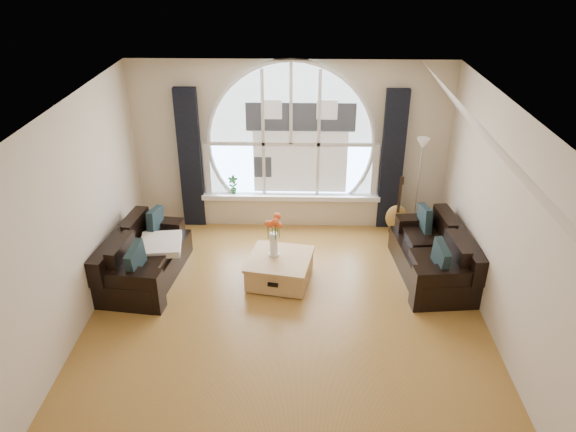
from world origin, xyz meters
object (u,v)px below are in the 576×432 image
object	(u,v)px
potted_plant	(233,185)
guitar	(398,205)
vase_flowers	(274,231)
coffee_chest	(280,268)
sofa_right	(434,251)
floor_lamp	(418,187)
sofa_left	(144,253)

from	to	relation	value
potted_plant	guitar	bearing A→B (deg)	-6.95
vase_flowers	guitar	xyz separation A→B (m)	(1.90, 1.31, -0.23)
coffee_chest	sofa_right	bearing A→B (deg)	15.38
potted_plant	vase_flowers	bearing A→B (deg)	-65.57
coffee_chest	guitar	world-z (taller)	guitar
sofa_right	vase_flowers	world-z (taller)	vase_flowers
vase_flowers	floor_lamp	bearing A→B (deg)	32.76
guitar	potted_plant	bearing A→B (deg)	-173.25
sofa_right	coffee_chest	distance (m)	2.16
sofa_right	potted_plant	xyz separation A→B (m)	(-2.97, 1.52, 0.31)
sofa_right	coffee_chest	xyz separation A→B (m)	(-2.14, -0.18, -0.19)
sofa_right	potted_plant	bearing A→B (deg)	147.14
vase_flowers	potted_plant	xyz separation A→B (m)	(-0.74, 1.63, -0.06)
vase_flowers	potted_plant	size ratio (longest dim) A/B	2.23
sofa_left	vase_flowers	size ratio (longest dim) A/B	2.34
vase_flowers	potted_plant	distance (m)	1.79
sofa_left	vase_flowers	distance (m)	1.83
floor_lamp	potted_plant	distance (m)	2.95
guitar	vase_flowers	bearing A→B (deg)	-131.81
sofa_left	guitar	world-z (taller)	guitar
vase_flowers	floor_lamp	size ratio (longest dim) A/B	0.44
sofa_right	coffee_chest	bearing A→B (deg)	179.05
floor_lamp	guitar	world-z (taller)	floor_lamp
sofa_right	potted_plant	size ratio (longest dim) A/B	5.32
guitar	sofa_left	bearing A→B (deg)	-146.28
coffee_chest	potted_plant	world-z (taller)	potted_plant
sofa_right	guitar	xyz separation A→B (m)	(-0.32, 1.20, 0.13)
sofa_left	floor_lamp	bearing A→B (deg)	27.22
sofa_right	sofa_left	bearing A→B (deg)	176.40
sofa_right	coffee_chest	size ratio (longest dim) A/B	1.98
sofa_left	guitar	xyz separation A→B (m)	(3.70, 1.35, 0.13)
coffee_chest	vase_flowers	bearing A→B (deg)	150.67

